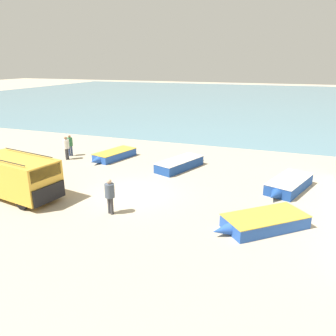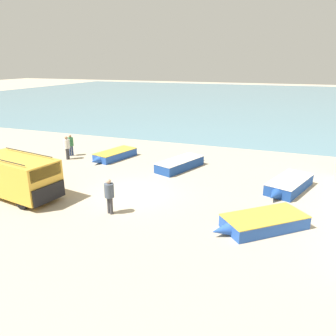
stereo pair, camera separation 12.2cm
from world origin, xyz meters
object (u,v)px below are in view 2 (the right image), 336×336
(fishing_rowboat_2, at_px, (181,164))
(fishing_rowboat_3, at_px, (262,222))
(fisherman_0, at_px, (109,193))
(fisherman_1, at_px, (67,146))
(fishing_rowboat_1, at_px, (288,185))
(fishing_rowboat_0, at_px, (114,155))
(parked_van, at_px, (18,176))
(fisherman_2, at_px, (71,143))

(fishing_rowboat_2, relative_size, fishing_rowboat_3, 1.13)
(fisherman_0, xyz_separation_m, fisherman_1, (-7.65, 6.99, -0.02))
(fishing_rowboat_3, bearing_deg, fisherman_0, -32.27)
(fishing_rowboat_2, relative_size, fisherman_1, 2.64)
(fishing_rowboat_1, relative_size, fishing_rowboat_2, 0.97)
(fishing_rowboat_1, bearing_deg, fishing_rowboat_0, -79.83)
(parked_van, height_order, fishing_rowboat_0, parked_van)
(fishing_rowboat_3, relative_size, fisherman_0, 2.29)
(fisherman_1, bearing_deg, fishing_rowboat_1, 174.28)
(fishing_rowboat_3, bearing_deg, fisherman_1, -62.92)
(fishing_rowboat_3, xyz_separation_m, fisherman_0, (-6.99, -1.05, 0.77))
(fishing_rowboat_2, bearing_deg, fisherman_0, -166.47)
(fishing_rowboat_2, height_order, fisherman_2, fisherman_2)
(fishing_rowboat_0, bearing_deg, fishing_rowboat_3, 73.73)
(fishing_rowboat_0, height_order, fisherman_1, fisherman_1)
(parked_van, height_order, fisherman_2, parked_van)
(fishing_rowboat_0, relative_size, fishing_rowboat_3, 1.02)
(fishing_rowboat_2, bearing_deg, fisherman_1, 116.90)
(fishing_rowboat_0, distance_m, fisherman_0, 9.46)
(fishing_rowboat_0, bearing_deg, fisherman_0, 44.30)
(fishing_rowboat_2, bearing_deg, parked_van, 160.72)
(fishing_rowboat_2, distance_m, fishing_rowboat_3, 9.10)
(parked_van, xyz_separation_m, fishing_rowboat_3, (12.57, 0.96, -0.92))
(fishing_rowboat_3, distance_m, fisherman_1, 15.82)
(fishing_rowboat_3, distance_m, fisherman_2, 16.49)
(fishing_rowboat_0, distance_m, fisherman_2, 3.63)
(parked_van, height_order, fishing_rowboat_2, parked_van)
(fisherman_2, bearing_deg, fisherman_0, -179.92)
(fishing_rowboat_0, xyz_separation_m, fishing_rowboat_2, (5.46, -0.40, 0.03))
(fisherman_0, relative_size, fisherman_2, 1.08)
(parked_van, relative_size, fishing_rowboat_3, 1.24)
(fishing_rowboat_2, xyz_separation_m, fishing_rowboat_3, (5.98, -6.86, -0.03))
(fishing_rowboat_1, height_order, fishing_rowboat_3, fishing_rowboat_1)
(parked_van, xyz_separation_m, fisherman_2, (-2.41, 7.82, -0.23))
(parked_van, relative_size, fishing_rowboat_0, 1.22)
(parked_van, relative_size, fisherman_2, 3.06)
(fisherman_0, xyz_separation_m, fisherman_2, (-7.99, 7.91, -0.08))
(fisherman_0, bearing_deg, fishing_rowboat_3, 117.75)
(fishing_rowboat_3, xyz_separation_m, fisherman_1, (-14.64, 5.94, 0.75))
(fishing_rowboat_3, bearing_deg, fishing_rowboat_2, -89.76)
(fishing_rowboat_2, height_order, fisherman_0, fisherman_0)
(fishing_rowboat_2, height_order, fishing_rowboat_3, fishing_rowboat_2)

